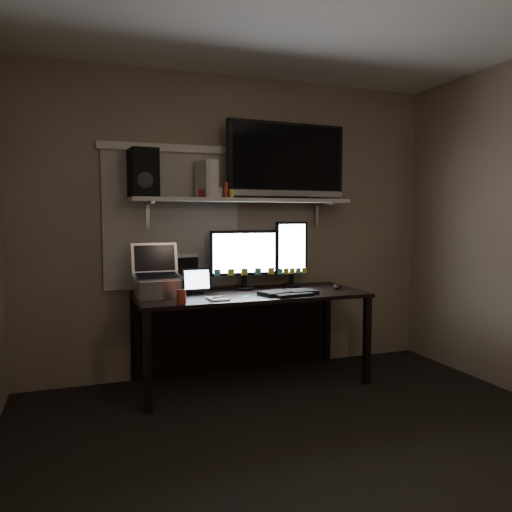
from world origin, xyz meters
name	(u,v)px	position (x,y,z in m)	size (l,w,h in m)	color
floor	(339,466)	(0.00, 0.00, 0.00)	(3.60, 3.60, 0.00)	black
back_wall	(236,226)	(0.00, 1.80, 1.25)	(3.60, 3.60, 0.00)	#6E5D4F
window_blinds	(172,221)	(-0.55, 1.79, 1.30)	(1.10, 0.02, 1.10)	beige
desk	(246,312)	(0.00, 1.55, 0.55)	(1.80, 0.75, 0.73)	black
wall_shelf	(243,200)	(0.00, 1.62, 1.46)	(1.80, 0.35, 0.03)	#B7B7B2
monitor_landscape	(244,259)	(0.01, 1.62, 0.98)	(0.57, 0.06, 0.50)	black
monitor_portrait	(291,254)	(0.44, 1.64, 1.01)	(0.28, 0.05, 0.57)	black
keyboard	(289,292)	(0.25, 1.26, 0.74)	(0.46, 0.18, 0.03)	black
mouse	(337,287)	(0.74, 1.37, 0.75)	(0.06, 0.10, 0.04)	black
notepad	(217,299)	(-0.34, 1.21, 0.74)	(0.13, 0.19, 0.01)	white
tablet	(197,281)	(-0.42, 1.51, 0.83)	(0.23, 0.10, 0.20)	black
file_sorter	(183,273)	(-0.48, 1.73, 0.88)	(0.23, 0.10, 0.29)	black
laptop	(157,271)	(-0.73, 1.45, 0.93)	(0.35, 0.29, 0.39)	#AAAAAF
cup	(181,297)	(-0.62, 1.13, 0.78)	(0.07, 0.07, 0.10)	#9B301C
sticky_notes	(228,297)	(-0.23, 1.28, 0.73)	(0.31, 0.23, 0.00)	#D8E13D
tv	(287,161)	(0.39, 1.63, 1.80)	(1.06, 0.19, 0.63)	black
game_console	(206,179)	(-0.31, 1.60, 1.63)	(0.08, 0.24, 0.29)	beige
speaker	(143,173)	(-0.80, 1.65, 1.66)	(0.20, 0.25, 0.37)	black
bottles	(217,188)	(-0.24, 1.55, 1.55)	(0.23, 0.05, 0.15)	#A50F0C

